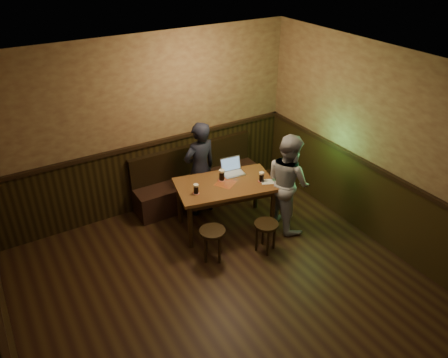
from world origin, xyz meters
The scene contains 12 objects.
room centered at (0.00, 0.22, 1.20)m, with size 5.04×6.04×2.84m.
bench centered at (0.73, 2.75, 0.31)m, with size 2.20×0.50×0.95m.
pub_table centered at (0.73, 1.82, 0.67)m, with size 1.59×1.11×0.78m.
stool_left centered at (0.18, 1.26, 0.39)m, with size 0.43×0.43×0.49m.
stool_right centered at (0.92, 1.03, 0.37)m, with size 0.44×0.44×0.46m.
pint_left centered at (0.23, 1.80, 0.85)m, with size 0.10×0.10×0.15m.
pint_mid centered at (0.73, 1.94, 0.86)m, with size 0.11×0.11×0.17m.
pint_right centered at (1.22, 1.60, 0.85)m, with size 0.10×0.10×0.15m.
laptop centered at (0.98, 2.04, 0.83)m, with size 0.36×0.30×0.23m.
menu centered at (1.30, 1.53, 0.78)m, with size 0.22×0.15×0.00m, color silver.
person_suit centered at (0.60, 2.38, 0.79)m, with size 0.57×0.38×1.57m, color black.
person_grey centered at (1.55, 1.38, 0.77)m, with size 0.75×0.58×1.54m, color #9A999F.
Camera 1 is at (-2.14, -2.92, 4.08)m, focal length 35.00 mm.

